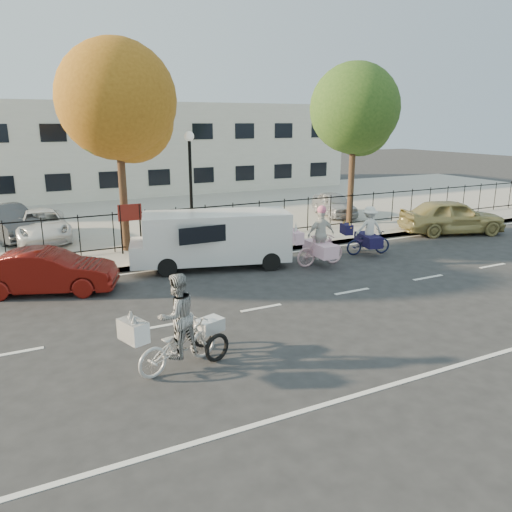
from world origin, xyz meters
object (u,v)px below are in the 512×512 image
bull_bike (368,235)px  lot_car_d (334,204)px  zebra_trike (178,332)px  red_sedan (47,271)px  lamppost (190,169)px  lot_car_b (42,225)px  lot_car_c (7,222)px  unicorn_bike (320,244)px  white_van (214,238)px  gold_sedan (452,216)px

bull_bike → lot_car_d: size_ratio=0.58×
zebra_trike → red_sedan: 6.40m
lamppost → lot_car_b: size_ratio=1.00×
red_sedan → lot_car_b: 6.68m
zebra_trike → lot_car_b: bearing=-11.4°
lot_car_c → lamppost: bearing=-56.2°
unicorn_bike → bull_bike: unicorn_bike is taller
unicorn_bike → red_sedan: (-8.61, 1.17, -0.14)m
white_van → red_sedan: bearing=-161.9°
bull_bike → lot_car_c: bull_bike is taller
lot_car_c → gold_sedan: bearing=-42.3°
lot_car_b → white_van: bearing=-51.9°
lot_car_b → red_sedan: bearing=-92.6°
white_van → zebra_trike: bearing=-102.5°
white_van → lot_car_b: 8.10m
white_van → red_sedan: 5.32m
zebra_trike → lot_car_c: (-2.89, 13.53, 0.08)m
unicorn_bike → lot_car_c: (-9.53, 8.61, 0.07)m
bull_bike → lot_car_d: bull_bike is taller
unicorn_bike → gold_sedan: size_ratio=0.47×
bull_bike → gold_sedan: bull_bike is taller
lot_car_b → lot_car_d: bearing=-3.4°
red_sedan → lot_car_c: lot_car_c is taller
lot_car_b → bull_bike: bearing=-34.2°
lamppost → lot_car_c: size_ratio=1.03×
lot_car_c → lot_car_b: bearing=-52.0°
unicorn_bike → lot_car_c: size_ratio=0.50×
lamppost → bull_bike: lamppost is taller
bull_bike → gold_sedan: (5.62, 1.20, 0.04)m
zebra_trike → lot_car_d: bearing=-64.3°
lamppost → white_van: bearing=-93.4°
unicorn_bike → gold_sedan: (8.09, 1.68, -0.01)m
white_van → gold_sedan: bearing=16.4°
red_sedan → unicorn_bike: bearing=-77.2°
lamppost → lot_car_d: bearing=18.4°
gold_sedan → lamppost: bearing=96.4°
white_van → lot_car_b: bearing=143.0°
red_sedan → bull_bike: bearing=-73.0°
unicorn_bike → red_sedan: unicorn_bike is taller
lamppost → zebra_trike: bearing=-111.3°
zebra_trike → lot_car_d: zebra_trike is taller
bull_bike → white_van: size_ratio=0.35×
zebra_trike → lot_car_d: (12.17, 11.88, -0.02)m
zebra_trike → bull_bike: (9.11, 5.39, -0.04)m
bull_bike → red_sedan: 11.10m
zebra_trike → gold_sedan: 16.14m
zebra_trike → gold_sedan: size_ratio=0.51×
gold_sedan → lot_car_d: gold_sedan is taller
unicorn_bike → lot_car_b: (-8.27, 7.85, -0.03)m
lot_car_b → lamppost: bearing=-36.1°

